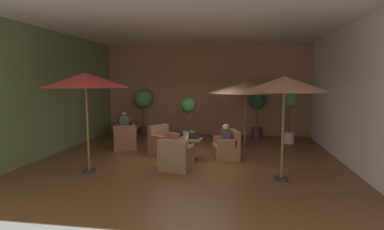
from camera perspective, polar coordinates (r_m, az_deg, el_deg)
ground_plane at (r=9.17m, az=-0.43°, el=-8.50°), size 9.05×8.85×0.02m
wall_back_brick at (r=13.21m, az=2.65°, el=4.82°), size 9.05×0.08×3.95m
wall_left_accent at (r=10.56m, az=-25.26°, el=3.78°), size 0.08×8.85×3.95m
wall_right_plain at (r=9.26m, az=28.13°, el=3.34°), size 0.08×8.85×3.95m
ceiling_slab at (r=9.00m, az=-0.45°, el=16.87°), size 9.05×8.85×0.06m
cafe_table_front_left at (r=9.04m, az=-0.34°, el=-5.60°), size 0.74×0.74×0.63m
armchair_front_left_north at (r=9.25m, az=6.68°, el=-6.33°), size 0.90×0.94×0.87m
armchair_front_left_east at (r=9.81m, az=-5.45°, el=-5.44°), size 1.03×1.07×0.94m
armchair_front_left_south at (r=8.05m, az=-3.06°, el=-8.25°), size 0.91×0.88×0.85m
cafe_table_front_right at (r=11.61m, az=-12.21°, el=-2.84°), size 0.85×0.85×0.63m
armchair_front_right_north at (r=12.66m, az=-12.83°, el=-2.97°), size 1.03×1.01×0.84m
armchair_front_right_east at (r=10.62m, az=-12.49°, el=-4.68°), size 0.93×0.91×0.89m
patio_umbrella_tall_red at (r=10.81m, az=10.18°, el=5.24°), size 2.66×2.66×2.36m
patio_umbrella_center_beige at (r=7.26m, az=17.17°, el=5.53°), size 2.02×2.02×2.47m
patio_umbrella_near_wall at (r=8.03m, az=-19.57°, el=6.17°), size 2.12×2.12×2.57m
potted_tree_left_corner at (r=11.31m, az=-0.62°, el=-0.23°), size 0.58×0.58×1.75m
potted_tree_mid_left at (r=11.85m, az=18.14°, el=1.27°), size 0.62×0.62×1.97m
potted_tree_mid_right at (r=13.40m, az=-9.27°, el=2.53°), size 0.83×0.83×2.00m
potted_tree_right_corner at (r=12.66m, az=12.32°, el=1.61°), size 0.71×0.71×1.92m
patron_blue_shirt at (r=12.56m, az=-12.86°, el=-1.08°), size 0.43×0.36×0.70m
patron_by_window at (r=9.16m, az=6.44°, el=-3.94°), size 0.30×0.39×0.65m
iced_drink_cup at (r=8.92m, az=-1.04°, el=-4.35°), size 0.08×0.08×0.11m
open_laptop at (r=9.02m, az=0.38°, el=-4.25°), size 0.34×0.27×0.20m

